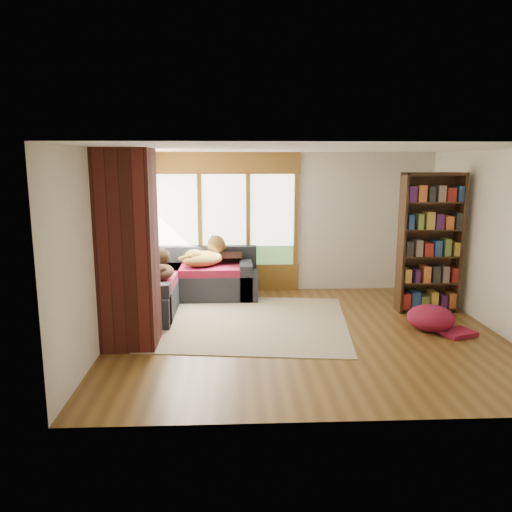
# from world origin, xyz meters

# --- Properties ---
(floor) EXTENTS (5.50, 5.50, 0.00)m
(floor) POSITION_xyz_m (0.00, 0.00, 0.00)
(floor) COLOR brown
(floor) RESTS_ON ground
(ceiling) EXTENTS (5.50, 5.50, 0.00)m
(ceiling) POSITION_xyz_m (0.00, 0.00, 2.60)
(ceiling) COLOR white
(wall_back) EXTENTS (5.50, 0.04, 2.60)m
(wall_back) POSITION_xyz_m (0.00, 2.50, 1.30)
(wall_back) COLOR silver
(wall_back) RESTS_ON ground
(wall_front) EXTENTS (5.50, 0.04, 2.60)m
(wall_front) POSITION_xyz_m (0.00, -2.50, 1.30)
(wall_front) COLOR silver
(wall_front) RESTS_ON ground
(wall_left) EXTENTS (0.04, 5.00, 2.60)m
(wall_left) POSITION_xyz_m (-2.75, 0.00, 1.30)
(wall_left) COLOR silver
(wall_left) RESTS_ON ground
(wall_right) EXTENTS (0.04, 5.00, 2.60)m
(wall_right) POSITION_xyz_m (2.75, 0.00, 1.30)
(wall_right) COLOR silver
(wall_right) RESTS_ON ground
(windows_back) EXTENTS (2.82, 0.10, 1.90)m
(windows_back) POSITION_xyz_m (-1.20, 2.47, 1.35)
(windows_back) COLOR brown
(windows_back) RESTS_ON wall_back
(windows_left) EXTENTS (0.10, 2.62, 1.90)m
(windows_left) POSITION_xyz_m (-2.72, 1.20, 1.35)
(windows_left) COLOR brown
(windows_left) RESTS_ON wall_left
(roller_blind) EXTENTS (0.03, 0.72, 0.90)m
(roller_blind) POSITION_xyz_m (-2.69, 2.03, 1.75)
(roller_blind) COLOR gray
(roller_blind) RESTS_ON wall_left
(brick_chimney) EXTENTS (0.70, 0.70, 2.60)m
(brick_chimney) POSITION_xyz_m (-2.40, -0.35, 1.30)
(brick_chimney) COLOR #471914
(brick_chimney) RESTS_ON ground
(sectional_sofa) EXTENTS (2.20, 2.20, 0.80)m
(sectional_sofa) POSITION_xyz_m (-1.95, 1.70, 0.30)
(sectional_sofa) COLOR black
(sectional_sofa) RESTS_ON ground
(area_rug) EXTENTS (3.93, 3.18, 0.01)m
(area_rug) POSITION_xyz_m (-1.13, 0.55, 0.01)
(area_rug) COLOR beige
(area_rug) RESTS_ON ground
(bookshelf) EXTENTS (0.97, 0.32, 2.26)m
(bookshelf) POSITION_xyz_m (2.14, 0.98, 1.13)
(bookshelf) COLOR #362012
(bookshelf) RESTS_ON ground
(pouf) EXTENTS (0.87, 0.87, 0.37)m
(pouf) POSITION_xyz_m (1.84, 0.04, 0.20)
(pouf) COLOR maroon
(pouf) RESTS_ON area_rug
(dog_tan) EXTENTS (0.95, 0.88, 0.46)m
(dog_tan) POSITION_xyz_m (-1.52, 1.95, 0.77)
(dog_tan) COLOR olive
(dog_tan) RESTS_ON sectional_sofa
(dog_brindle) EXTENTS (0.46, 0.74, 0.40)m
(dog_brindle) POSITION_xyz_m (-2.20, 1.00, 0.74)
(dog_brindle) COLOR black
(dog_brindle) RESTS_ON sectional_sofa
(throw_pillows) EXTENTS (1.98, 1.68, 0.45)m
(throw_pillows) POSITION_xyz_m (-1.86, 1.75, 0.76)
(throw_pillows) COLOR black
(throw_pillows) RESTS_ON sectional_sofa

